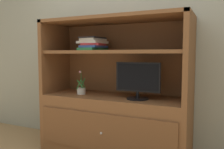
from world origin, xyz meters
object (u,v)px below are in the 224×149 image
at_px(magazine_stack, 93,44).
at_px(media_console, 114,111).
at_px(potted_plant, 81,90).
at_px(tv_monitor, 138,80).

bearing_deg(magazine_stack, media_console, 0.27).
height_order(potted_plant, magazine_stack, magazine_stack).
distance_m(tv_monitor, magazine_stack, 0.70).
height_order(media_console, potted_plant, media_console).
bearing_deg(magazine_stack, tv_monitor, -6.87).
bearing_deg(magazine_stack, potted_plant, -155.60).
bearing_deg(tv_monitor, magazine_stack, 173.13).
height_order(media_console, tv_monitor, media_console).
distance_m(media_console, potted_plant, 0.47).
xyz_separation_m(media_console, tv_monitor, (0.31, -0.07, 0.38)).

